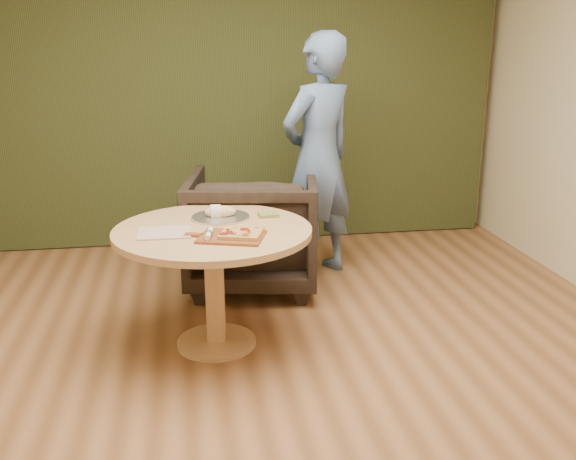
% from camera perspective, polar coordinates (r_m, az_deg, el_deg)
% --- Properties ---
extents(room_shell, '(5.04, 6.04, 2.84)m').
position_cam_1_polar(room_shell, '(2.94, -1.20, 8.49)').
color(room_shell, '#99653D').
rests_on(room_shell, ground).
extents(curtain, '(4.80, 0.14, 2.78)m').
position_cam_1_polar(curtain, '(5.81, -5.35, 12.55)').
color(curtain, '#2A3216').
rests_on(curtain, ground).
extents(pedestal_table, '(1.17, 1.17, 0.75)m').
position_cam_1_polar(pedestal_table, '(3.82, -6.65, -1.87)').
color(pedestal_table, tan).
rests_on(pedestal_table, ground).
extents(pizza_paddle, '(0.47, 0.37, 0.01)m').
position_cam_1_polar(pizza_paddle, '(3.58, -5.19, -0.59)').
color(pizza_paddle, brown).
rests_on(pizza_paddle, pedestal_table).
extents(flatbread_pizza, '(0.28, 0.28, 0.04)m').
position_cam_1_polar(flatbread_pizza, '(3.57, -4.17, -0.29)').
color(flatbread_pizza, tan).
rests_on(flatbread_pizza, pizza_paddle).
extents(cutlery_roll, '(0.06, 0.20, 0.03)m').
position_cam_1_polar(cutlery_roll, '(3.58, -7.04, -0.31)').
color(cutlery_roll, beige).
rests_on(cutlery_roll, pizza_paddle).
extents(newspaper, '(0.30, 0.25, 0.01)m').
position_cam_1_polar(newspaper, '(3.72, -10.93, -0.24)').
color(newspaper, silver).
rests_on(newspaper, pedestal_table).
extents(serving_tray, '(0.36, 0.36, 0.02)m').
position_cam_1_polar(serving_tray, '(3.97, -6.01, 1.13)').
color(serving_tray, silver).
rests_on(serving_tray, pedestal_table).
extents(bread_roll, '(0.19, 0.09, 0.09)m').
position_cam_1_polar(bread_roll, '(3.96, -6.15, 1.63)').
color(bread_roll, '#E8BF8D').
rests_on(bread_roll, serving_tray).
extents(green_packet, '(0.13, 0.11, 0.02)m').
position_cam_1_polar(green_packet, '(4.00, -1.75, 1.37)').
color(green_packet, '#5B632C').
rests_on(green_packet, pedestal_table).
extents(armchair, '(1.07, 1.02, 0.96)m').
position_cam_1_polar(armchair, '(4.80, -3.17, 0.53)').
color(armchair, black).
rests_on(armchair, ground).
extents(person_standing, '(0.82, 0.74, 1.87)m').
position_cam_1_polar(person_standing, '(4.94, 2.71, 6.41)').
color(person_standing, '#526D9B').
rests_on(person_standing, ground).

